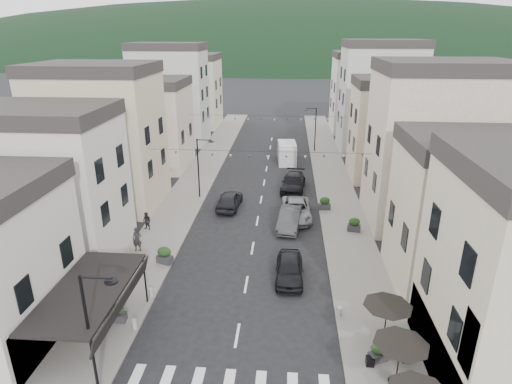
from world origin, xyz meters
TOP-DOWN VIEW (x-y plane):
  - sidewalk_left at (-7.50, 32.00)m, footprint 4.00×76.00m
  - sidewalk_right at (7.50, 32.00)m, footprint 4.00×76.00m
  - hill_backdrop at (0.00, 300.00)m, footprint 640.00×360.00m
  - boutique_awning at (-7.25, 5.00)m, footprint 3.77×7.50m
  - buildings_row_left at (-14.50, 37.75)m, footprint 10.20×54.16m
  - buildings_row_right at (14.50, 36.59)m, footprint 10.20×54.16m
  - cafe_terrace at (7.70, 2.80)m, footprint 2.50×8.10m
  - streetlamp_left_near at (-5.82, 2.00)m, footprint 1.70×0.56m
  - streetlamp_left_far at (-5.82, 26.00)m, footprint 1.70×0.56m
  - streetlamp_right_far at (5.82, 44.00)m, footprint 1.70×0.56m
  - bollards at (0.00, 5.50)m, footprint 11.66×10.26m
  - bunting_near at (0.00, 22.00)m, footprint 19.00×0.28m
  - bunting_far at (0.00, 38.00)m, footprint 19.00×0.28m
  - parked_car_a at (2.80, 11.92)m, footprint 1.83×4.51m
  - parked_car_b at (2.80, 19.90)m, footprint 2.25×5.01m
  - parked_car_c at (3.36, 21.95)m, footprint 2.73×5.63m
  - parked_car_d at (3.14, 28.94)m, footprint 2.84×5.79m
  - parked_car_e at (-2.80, 23.74)m, footprint 2.25×4.88m
  - delivery_van at (2.38, 39.19)m, footprint 2.48×5.52m
  - pedestrian_a at (-8.51, 14.77)m, footprint 0.70×0.47m
  - pedestrian_b at (-8.92, 18.30)m, footprint 0.92×0.83m
  - planter_la at (-6.90, 6.57)m, footprint 1.01×0.59m
  - planter_lb at (-6.00, 13.14)m, footprint 1.25×0.97m
  - planter_ra at (7.25, 4.54)m, footprint 1.06×0.85m
  - planter_rb at (8.07, 19.38)m, footprint 1.14×0.79m
  - planter_rc at (6.00, 23.80)m, footprint 1.10×0.65m

SIDE VIEW (x-z plane):
  - hill_backdrop at x=0.00m, z-range -35.00..35.00m
  - sidewalk_left at x=-7.50m, z-range 0.00..0.12m
  - sidewalk_right at x=7.50m, z-range 0.00..0.12m
  - bollards at x=0.00m, z-range 0.12..0.72m
  - planter_ra at x=7.25m, z-range 0.10..1.14m
  - planter_la at x=-6.90m, z-range 0.10..1.21m
  - planter_rb at x=8.07m, z-range 0.10..1.26m
  - planter_rc at x=6.00m, z-range 0.10..1.29m
  - planter_lb at x=-6.00m, z-range 0.10..1.34m
  - parked_car_a at x=2.80m, z-range 0.00..1.53m
  - parked_car_c at x=3.36m, z-range 0.00..1.54m
  - parked_car_b at x=2.80m, z-range 0.00..1.60m
  - parked_car_d at x=3.14m, z-range 0.00..1.62m
  - parked_car_e at x=-2.80m, z-range 0.00..1.62m
  - pedestrian_b at x=-8.92m, z-range 0.12..1.66m
  - pedestrian_a at x=-8.51m, z-range 0.12..1.98m
  - delivery_van at x=2.38m, z-range -0.02..2.56m
  - cafe_terrace at x=7.70m, z-range 1.09..3.62m
  - boutique_awning at x=-7.25m, z-range 1.48..4.75m
  - streetlamp_left_near at x=-5.82m, z-range 0.70..6.70m
  - streetlamp_left_far at x=-5.82m, z-range 0.70..6.70m
  - streetlamp_right_far at x=5.82m, z-range 0.70..6.70m
  - bunting_near at x=0.00m, z-range 5.34..5.96m
  - bunting_far at x=0.00m, z-range 5.34..5.96m
  - buildings_row_left at x=-14.50m, z-range -0.88..13.12m
  - buildings_row_right at x=14.50m, z-range -0.93..13.57m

